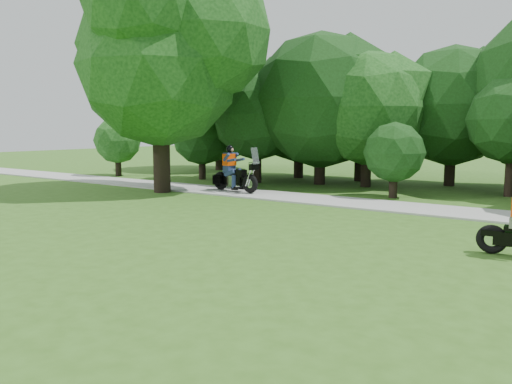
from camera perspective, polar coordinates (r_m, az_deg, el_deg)
The scene contains 4 objects.
ground at distance 9.24m, azimuth 6.89°, elevation -8.97°, with size 100.00×100.00×0.00m, color #325A19.
walkway at distance 16.58m, azimuth 19.98°, elevation -2.00°, with size 60.00×2.20×0.06m, color #9A9A95.
big_tree_west at distance 21.01m, azimuth -10.40°, elevation 15.87°, with size 8.64×6.56×9.96m.
touring_motorcycle at distance 20.08m, azimuth -2.72°, elevation 2.00°, with size 2.43×0.93×1.85m.
Camera 1 is at (4.13, -7.86, 2.58)m, focal length 35.00 mm.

